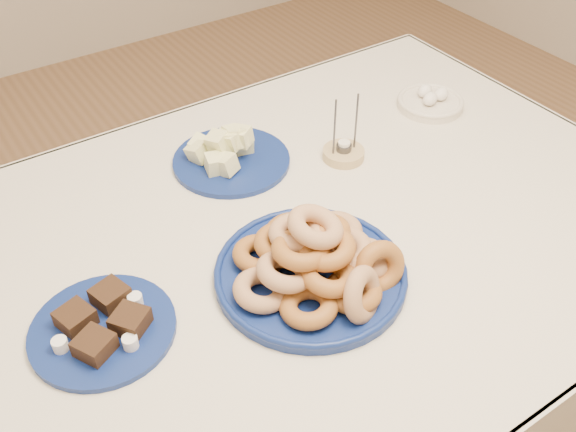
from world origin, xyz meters
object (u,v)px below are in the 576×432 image
(melon_plate, at_px, (229,153))
(candle_holder, at_px, (344,152))
(egg_bowl, at_px, (430,102))
(dining_table, at_px, (275,278))
(brownie_plate, at_px, (103,326))
(donut_platter, at_px, (315,263))

(melon_plate, distance_m, candle_holder, 0.26)
(melon_plate, distance_m, egg_bowl, 0.55)
(dining_table, height_order, egg_bowl, egg_bowl)
(candle_holder, bearing_deg, brownie_plate, -164.77)
(donut_platter, height_order, melon_plate, donut_platter)
(donut_platter, xyz_separation_m, brownie_plate, (-0.37, 0.10, -0.03))
(melon_plate, height_order, egg_bowl, melon_plate)
(dining_table, distance_m, candle_holder, 0.34)
(dining_table, xyz_separation_m, egg_bowl, (0.60, 0.20, 0.12))
(dining_table, bearing_deg, donut_platter, -88.04)
(dining_table, distance_m, melon_plate, 0.31)
(donut_platter, relative_size, brownie_plate, 1.41)
(dining_table, relative_size, egg_bowl, 8.23)
(candle_holder, bearing_deg, dining_table, -152.78)
(brownie_plate, bearing_deg, candle_holder, 15.23)
(donut_platter, bearing_deg, melon_plate, 82.77)
(brownie_plate, bearing_deg, egg_bowl, 13.32)
(dining_table, relative_size, brownie_plate, 5.33)
(donut_platter, xyz_separation_m, egg_bowl, (0.60, 0.33, -0.03))
(dining_table, relative_size, donut_platter, 3.79)
(egg_bowl, bearing_deg, dining_table, -161.77)
(melon_plate, distance_m, brownie_plate, 0.52)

